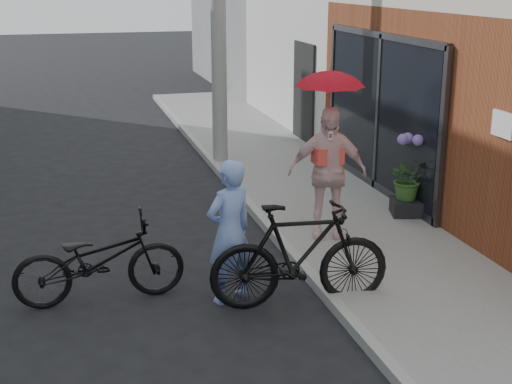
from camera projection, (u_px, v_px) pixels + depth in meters
name	position (u px, v px, depth m)	size (l,w,h in m)	color
ground	(244.00, 308.00, 7.76)	(80.00, 80.00, 0.00)	black
sidewalk	(351.00, 226.00, 10.13)	(2.20, 24.00, 0.12)	gray
curb	(273.00, 233.00, 9.83)	(0.12, 24.00, 0.12)	#9E9E99
officer	(230.00, 232.00, 7.72)	(0.59, 0.39, 1.62)	#809DE4
bike_left	(99.00, 260.00, 7.79)	(0.65, 1.86, 0.98)	black
bike_right	(300.00, 255.00, 7.65)	(0.55, 1.96, 1.18)	black
kimono_woman	(327.00, 172.00, 9.34)	(1.03, 0.43, 1.75)	#FFD6D5
parasol	(330.00, 77.00, 8.97)	(0.84, 0.84, 0.74)	red
planter	(407.00, 207.00, 10.39)	(0.44, 0.44, 0.23)	black
potted_plant	(408.00, 178.00, 10.26)	(0.57, 0.50, 0.64)	#356227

